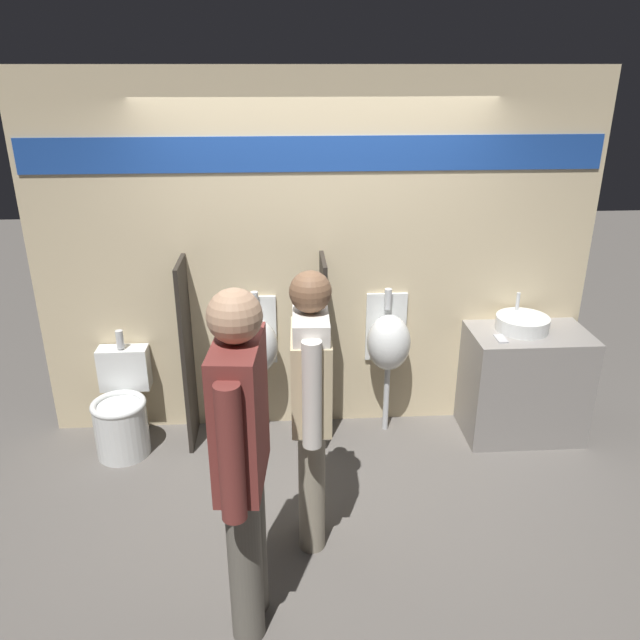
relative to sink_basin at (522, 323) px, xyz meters
name	(u,v)px	position (x,y,z in m)	size (l,w,h in m)	color
ground_plane	(321,461)	(-1.53, -0.35, -0.91)	(16.00, 16.00, 0.00)	#5B5651
display_wall	(316,259)	(-1.53, 0.25, 0.45)	(4.14, 0.07, 2.70)	beige
sink_counter	(524,383)	(0.05, -0.06, -0.48)	(0.88, 0.54, 0.85)	gray
sink_basin	(522,323)	(0.00, 0.00, 0.00)	(0.39, 0.39, 0.25)	silver
cell_phone	(501,339)	(-0.21, -0.16, -0.05)	(0.07, 0.14, 0.01)	#B7B7BC
divider_near_counter	(187,355)	(-2.49, 0.01, -0.19)	(0.03, 0.42, 1.44)	#28231E
divider_mid	(323,351)	(-1.49, 0.01, -0.19)	(0.03, 0.42, 1.44)	#28231E
urinal_near_counter	(256,346)	(-1.99, 0.07, -0.16)	(0.33, 0.32, 1.14)	silver
urinal_far	(388,342)	(-0.99, 0.07, -0.16)	(0.33, 0.32, 1.14)	silver
toilet	(122,413)	(-2.99, -0.09, -0.60)	(0.40, 0.56, 0.88)	silver
person_in_vest	(311,394)	(-1.64, -1.13, 0.09)	(0.23, 0.60, 1.72)	gray
person_with_lanyard	(242,456)	(-1.99, -1.73, 0.11)	(0.25, 0.64, 1.84)	#666056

